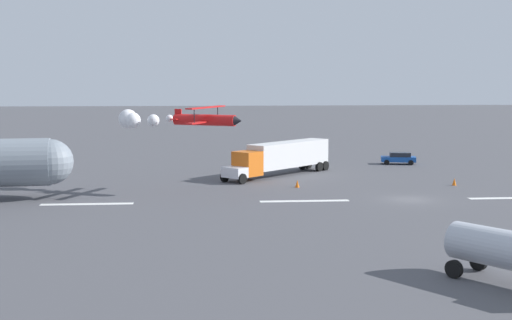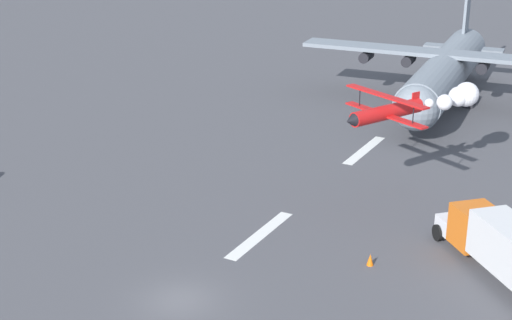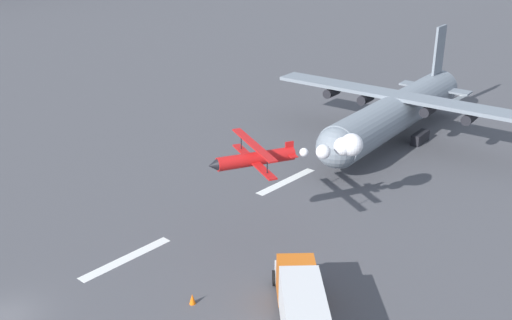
{
  "view_description": "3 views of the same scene",
  "coord_description": "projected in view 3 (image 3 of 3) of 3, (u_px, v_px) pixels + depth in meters",
  "views": [
    {
      "loc": [
        18.98,
        61.72,
        10.9
      ],
      "look_at": [
        13.91,
        0.0,
        3.73
      ],
      "focal_mm": 49.69,
      "sensor_mm": 36.0,
      "label": 1
    },
    {
      "loc": [
        -31.35,
        -22.09,
        22.67
      ],
      "look_at": [
        13.85,
        2.67,
        3.46
      ],
      "focal_mm": 54.2,
      "sensor_mm": 36.0,
      "label": 2
    },
    {
      "loc": [
        -12.88,
        -33.49,
        24.13
      ],
      "look_at": [
        18.36,
        -5.31,
        6.87
      ],
      "focal_mm": 42.01,
      "sensor_mm": 36.0,
      "label": 3
    }
  ],
  "objects": [
    {
      "name": "runway_stripe_5",
      "position": [
        126.0,
        259.0,
        45.33
      ],
      "size": [
        8.0,
        0.9,
        0.01
      ],
      "primitive_type": "cube",
      "color": "white",
      "rests_on": "ground"
    },
    {
      "name": "traffic_cone_far",
      "position": [
        192.0,
        299.0,
        39.95
      ],
      "size": [
        0.44,
        0.44,
        0.75
      ],
      "primitive_type": "cone",
      "color": "orange",
      "rests_on": "ground"
    },
    {
      "name": "cargo_transport_plane",
      "position": [
        392.0,
        114.0,
        66.88
      ],
      "size": [
        29.58,
        30.26,
        11.54
      ],
      "color": "gray",
      "rests_on": "ground"
    },
    {
      "name": "runway_stripe_6",
      "position": [
        286.0,
        181.0,
        58.47
      ],
      "size": [
        8.0,
        0.9,
        0.01
      ],
      "primitive_type": "cube",
      "color": "white",
      "rests_on": "ground"
    },
    {
      "name": "runway_stripe_7",
      "position": [
        388.0,
        132.0,
        71.6
      ],
      "size": [
        8.0,
        0.9,
        0.01
      ],
      "primitive_type": "cube",
      "color": "white",
      "rests_on": "ground"
    },
    {
      "name": "runway_stripe_8",
      "position": [
        457.0,
        99.0,
        84.74
      ],
      "size": [
        8.0,
        0.9,
        0.01
      ],
      "primitive_type": "cube",
      "color": "white",
      "rests_on": "ground"
    },
    {
      "name": "ground_plane",
      "position": [
        6.0,
        317.0,
        38.76
      ],
      "size": [
        440.0,
        440.0,
        0.0
      ],
      "primitive_type": "plane",
      "color": "#4C4C51",
      "rests_on": "ground"
    },
    {
      "name": "stunt_biplane_red",
      "position": [
        307.0,
        151.0,
        46.97
      ],
      "size": [
        12.06,
        8.18,
        2.24
      ],
      "color": "red"
    }
  ]
}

